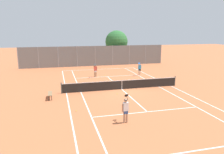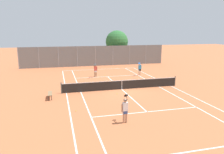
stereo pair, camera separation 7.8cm
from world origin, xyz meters
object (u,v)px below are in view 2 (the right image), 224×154
loose_tennis_ball_0 (76,111)px  loose_tennis_ball_3 (100,84)px  loose_tennis_ball_2 (77,72)px  loose_tennis_ball_4 (117,94)px  tree_behind_left (116,42)px  courtside_bench (50,94)px  loose_tennis_ball_1 (105,75)px  player_near_side (125,109)px  player_far_right (140,68)px  tennis_net (122,84)px  player_far_left (95,70)px

loose_tennis_ball_0 → loose_tennis_ball_3: same height
loose_tennis_ball_0 → loose_tennis_ball_2: bearing=84.4°
loose_tennis_ball_4 → tree_behind_left: size_ratio=0.01×
loose_tennis_ball_4 → courtside_bench: (-6.04, 0.21, 0.38)m
loose_tennis_ball_1 → loose_tennis_ball_2: same height
player_near_side → loose_tennis_ball_0: 4.15m
player_far_right → loose_tennis_ball_3: player_far_right is taller
tree_behind_left → loose_tennis_ball_2: bearing=-137.2°
loose_tennis_ball_3 → loose_tennis_ball_4: (0.76, -4.27, 0.00)m
player_near_side → loose_tennis_ball_1: 15.06m
tennis_net → courtside_bench: 7.07m
loose_tennis_ball_4 → courtside_bench: 6.06m
loose_tennis_ball_1 → loose_tennis_ball_2: (-3.34, 3.28, 0.00)m
player_far_left → loose_tennis_ball_1: (1.33, 0.53, -0.89)m
loose_tennis_ball_0 → loose_tennis_ball_3: size_ratio=1.00×
loose_tennis_ball_2 → tree_behind_left: 11.25m
loose_tennis_ball_1 → loose_tennis_ball_3: bearing=-108.8°
tennis_net → courtside_bench: bearing=-169.7°
player_far_right → courtside_bench: 13.57m
loose_tennis_ball_1 → player_far_right: bearing=-11.1°
loose_tennis_ball_3 → loose_tennis_ball_4: 4.33m
player_far_right → loose_tennis_ball_0: (-9.39, -11.19, -0.89)m
loose_tennis_ball_0 → loose_tennis_ball_4: size_ratio=1.00×
player_near_side → loose_tennis_ball_4: bearing=79.1°
courtside_bench → loose_tennis_ball_1: bearing=51.1°
player_near_side → player_far_right: bearing=65.2°
loose_tennis_ball_0 → tree_behind_left: (9.30, 22.59, 3.66)m
loose_tennis_ball_2 → loose_tennis_ball_3: (1.87, -7.60, 0.00)m
player_near_side → loose_tennis_ball_4: size_ratio=26.88×
tennis_net → loose_tennis_ball_0: tennis_net is taller
courtside_bench → tree_behind_left: 22.21m
loose_tennis_ball_0 → loose_tennis_ball_4: bearing=40.2°
player_far_left → loose_tennis_ball_2: bearing=117.8°
loose_tennis_ball_1 → tree_behind_left: size_ratio=0.01×
loose_tennis_ball_1 → loose_tennis_ball_0: bearing=-111.8°
player_far_left → loose_tennis_ball_3: (-0.15, -3.79, -0.89)m
loose_tennis_ball_2 → tennis_net: bearing=-71.2°
loose_tennis_ball_3 → loose_tennis_ball_4: bearing=-79.9°
tennis_net → player_near_side: 8.10m
loose_tennis_ball_1 → loose_tennis_ball_4: bearing=-94.8°
player_far_right → loose_tennis_ball_2: bearing=152.1°
player_near_side → loose_tennis_ball_0: bearing=135.7°
loose_tennis_ball_0 → loose_tennis_ball_2: 15.43m
loose_tennis_ball_2 → tree_behind_left: tree_behind_left is taller
player_far_left → loose_tennis_ball_3: bearing=-92.2°
player_near_side → tree_behind_left: tree_behind_left is taller
courtside_bench → tree_behind_left: tree_behind_left is taller
tennis_net → player_far_right: 7.60m
tennis_net → loose_tennis_ball_4: 1.80m
player_near_side → player_far_left: size_ratio=1.00×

